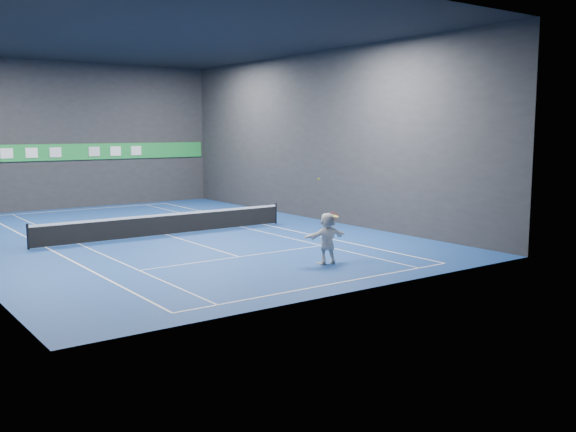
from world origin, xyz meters
TOP-DOWN VIEW (x-y plane):
  - ground at (0.00, 0.00)m, footprint 26.00×26.00m
  - ceiling at (0.00, 0.00)m, footprint 26.00×26.00m
  - wall_back at (0.00, 13.00)m, footprint 18.00×0.10m
  - wall_front at (0.00, -13.00)m, footprint 18.00×0.10m
  - wall_right at (9.00, 0.00)m, footprint 0.10×26.00m
  - baseline_near at (0.00, -11.89)m, footprint 10.98×0.08m
  - baseline_far at (0.00, 11.89)m, footprint 10.98×0.08m
  - sideline_doubles_left at (-5.49, 0.00)m, footprint 0.08×23.78m
  - sideline_doubles_right at (5.49, 0.00)m, footprint 0.08×23.78m
  - sideline_singles_left at (-4.11, 0.00)m, footprint 0.06×23.78m
  - sideline_singles_right at (4.11, 0.00)m, footprint 0.06×23.78m
  - service_line_near at (0.00, -6.40)m, footprint 8.23×0.06m
  - service_line_far at (0.00, 6.40)m, footprint 8.23×0.06m
  - center_service_line at (0.00, 0.00)m, footprint 0.06×12.80m
  - player at (1.94, -9.37)m, footprint 1.79×0.70m
  - tennis_ball at (1.65, -9.23)m, footprint 0.07×0.07m
  - tennis_net at (0.00, 0.00)m, footprint 12.50×0.10m
  - sponsor_banner at (0.00, 12.93)m, footprint 17.64×0.11m
  - tennis_racket at (2.32, -9.33)m, footprint 0.43×0.37m

SIDE VIEW (x-z plane):
  - ground at x=0.00m, z-range 0.00..0.00m
  - baseline_near at x=0.00m, z-range 0.00..0.01m
  - baseline_far at x=0.00m, z-range 0.00..0.01m
  - sideline_doubles_left at x=-5.49m, z-range 0.00..0.01m
  - sideline_doubles_right at x=5.49m, z-range 0.00..0.01m
  - sideline_singles_left at x=-4.11m, z-range 0.00..0.01m
  - sideline_singles_right at x=4.11m, z-range 0.00..0.01m
  - service_line_near at x=0.00m, z-range 0.00..0.01m
  - service_line_far at x=0.00m, z-range 0.00..0.01m
  - center_service_line at x=0.00m, z-range 0.00..0.01m
  - tennis_net at x=0.00m, z-range 0.00..1.07m
  - player at x=1.94m, z-range 0.00..1.89m
  - tennis_racket at x=2.32m, z-range 1.40..2.02m
  - tennis_ball at x=1.65m, z-range 3.08..3.15m
  - sponsor_banner at x=0.00m, z-range 3.00..4.00m
  - wall_back at x=0.00m, z-range 0.00..9.00m
  - wall_front at x=0.00m, z-range 0.00..9.00m
  - wall_right at x=9.00m, z-range 0.00..9.00m
  - ceiling at x=0.00m, z-range 9.00..9.00m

